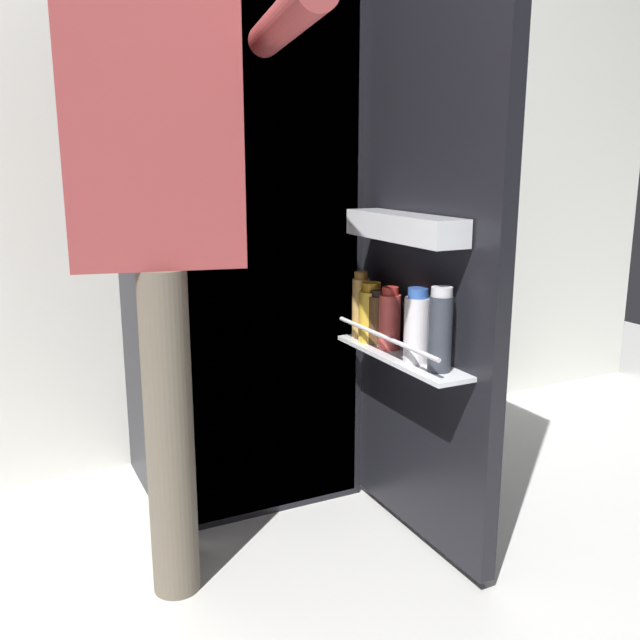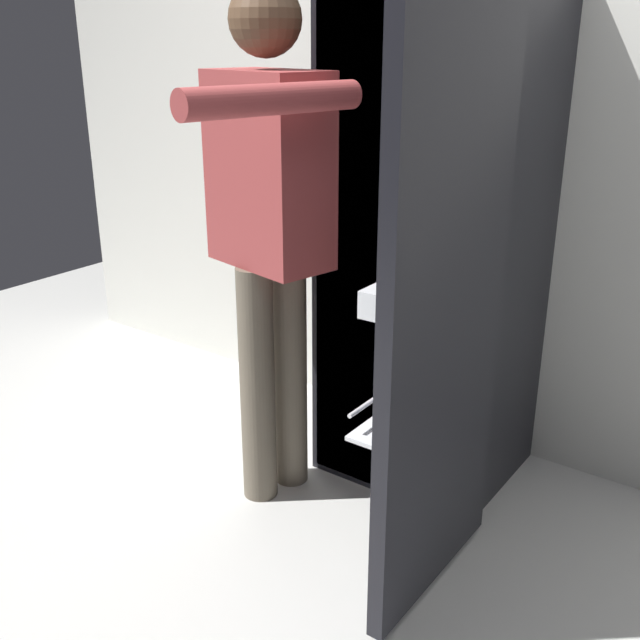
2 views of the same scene
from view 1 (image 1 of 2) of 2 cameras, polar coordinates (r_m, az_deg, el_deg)
ground_plane at (r=2.09m, az=-1.28°, el=-18.50°), size 6.40×6.40×0.00m
kitchen_wall at (r=2.59m, az=-9.88°, el=15.75°), size 4.40×0.10×2.44m
refrigerator at (r=2.24m, az=-5.99°, el=7.45°), size 0.69×1.19×1.75m
person at (r=1.73m, az=-12.87°, el=9.97°), size 0.55×0.77×1.68m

